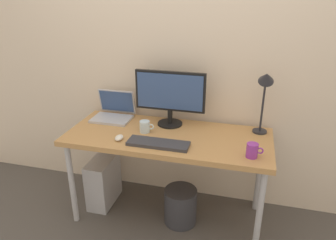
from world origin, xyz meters
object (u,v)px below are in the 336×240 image
Objects in this scene: monitor at (170,95)px; keyboard at (158,143)px; desk at (168,142)px; desk_lamp at (265,88)px; wastebasket at (180,206)px; mouse at (119,138)px; coffee_mug at (252,150)px; computer_tower at (103,181)px; laptop at (114,111)px; glass_cup at (145,127)px.

keyboard is (0.01, -0.38, -0.24)m from monitor.
desk_lamp reaches higher than desk.
keyboard is 0.63m from wastebasket.
keyboard is at bearing -1.41° from mouse.
coffee_mug is 1.36m from computer_tower.
monitor reaches higher than mouse.
desk_lamp is 1.12m from mouse.
computer_tower reaches higher than wastebasket.
desk_lamp is (1.20, -0.02, 0.31)m from laptop.
desk is at bearing -21.41° from laptop.
glass_cup is at bearing -167.17° from desk_lamp.
computer_tower is at bearing 159.73° from keyboard.
monitor is 1.10× the size of desk_lamp.
desk is 0.58m from laptop.
wastebasket is at bearing 14.76° from mouse.
glass_cup is at bearing 169.03° from wastebasket.
laptop is at bearing 118.40° from mouse.
desk_lamp is 1.13m from wastebasket.
computer_tower is at bearing 177.51° from desk.
laptop is at bearing 178.11° from monitor.
laptop is at bearing 158.59° from desk.
desk is at bearing -2.49° from computer_tower.
glass_cup is 0.27× the size of computer_tower.
mouse is (-0.30, 0.01, 0.01)m from keyboard.
laptop is 0.96m from wastebasket.
monitor reaches higher than computer_tower.
mouse is 0.81× the size of coffee_mug.
desk is 0.75m from computer_tower.
keyboard reaches higher than desk.
laptop is 1.24m from desk_lamp.
desk is 2.76× the size of monitor.
desk is 4.82× the size of laptop.
monitor is 0.79m from coffee_mug.
computer_tower is at bearing -172.46° from desk_lamp.
laptop is 2.84× the size of glass_cup.
wastebasket is at bearing -22.42° from laptop.
laptop is 0.76× the size of computer_tower.
keyboard is (0.51, -0.39, -0.05)m from laptop.
desk is at bearing 0.50° from glass_cup.
coffee_mug is 0.82m from wastebasket.
desk is 3.67× the size of computer_tower.
monitor is 0.71m from desk_lamp.
mouse is 0.64m from computer_tower.
coffee_mug is 0.37× the size of wastebasket.
computer_tower is at bearing -108.21° from laptop.
desk_lamp is at bearing 0.08° from monitor.
desk_lamp is at bearing 20.40° from mouse.
coffee_mug reaches higher than keyboard.
glass_cup is 0.71m from wastebasket.
coffee_mug is (0.62, -0.19, 0.11)m from desk.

